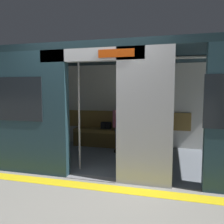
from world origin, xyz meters
TOP-DOWN VIEW (x-y plane):
  - ground_plane at (0.00, 0.00)m, footprint 60.00×60.00m
  - platform_edge_strip at (0.00, 0.30)m, footprint 8.00×0.24m
  - train_car at (0.05, -1.13)m, footprint 6.40×2.62m
  - bench_seat at (0.00, -2.11)m, footprint 2.43×0.44m
  - person_seated at (-0.10, -2.05)m, footprint 0.55×0.69m
  - handbag at (0.38, -2.19)m, footprint 0.26×0.15m
  - book at (-0.50, -2.15)m, footprint 0.22×0.26m
  - grab_pole_door at (0.37, -0.36)m, footprint 0.04×0.04m
  - grab_pole_far at (-0.37, -0.49)m, footprint 0.04×0.04m

SIDE VIEW (x-z plane):
  - ground_plane at x=0.00m, z-range 0.00..0.00m
  - platform_edge_strip at x=0.00m, z-range 0.00..0.01m
  - bench_seat at x=0.00m, z-range 0.12..0.59m
  - book at x=-0.50m, z-range 0.46..0.49m
  - handbag at x=0.38m, z-range 0.46..0.63m
  - person_seated at x=-0.10m, z-range 0.09..1.28m
  - grab_pole_door at x=0.37m, z-range 0.00..2.12m
  - grab_pole_far at x=-0.37m, z-range 0.00..2.12m
  - train_car at x=0.05m, z-range 0.35..2.61m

